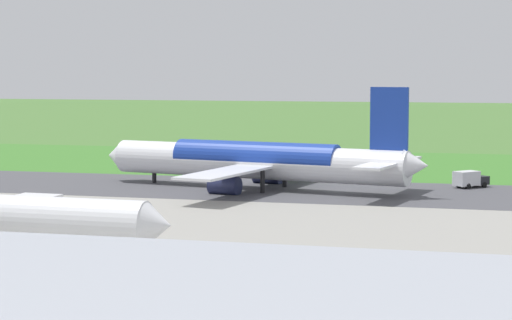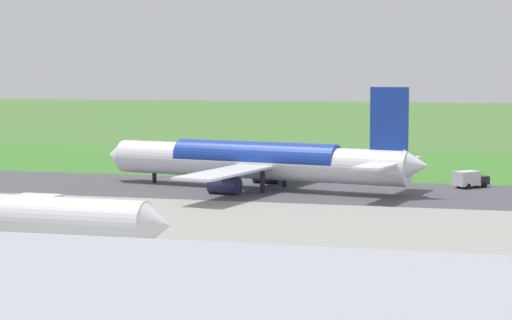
% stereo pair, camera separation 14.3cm
% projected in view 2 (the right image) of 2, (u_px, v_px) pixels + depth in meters
% --- Properties ---
extents(ground_plane, '(800.00, 800.00, 0.00)m').
position_uv_depth(ground_plane, '(339.00, 192.00, 143.65)').
color(ground_plane, '#477233').
extents(runway_asphalt, '(600.00, 28.20, 0.06)m').
position_uv_depth(runway_asphalt, '(339.00, 192.00, 143.65)').
color(runway_asphalt, '#47474C').
rests_on(runway_asphalt, ground).
extents(apron_concrete, '(440.00, 110.00, 0.05)m').
position_uv_depth(apron_concrete, '(255.00, 254.00, 95.34)').
color(apron_concrete, gray).
rests_on(apron_concrete, ground).
extents(grass_verge_foreground, '(600.00, 80.00, 0.04)m').
position_uv_depth(grass_verge_foreground, '(367.00, 171.00, 173.77)').
color(grass_verge_foreground, '#3C782B').
rests_on(grass_verge_foreground, ground).
extents(airliner_main, '(53.82, 44.32, 15.88)m').
position_uv_depth(airliner_main, '(258.00, 161.00, 146.27)').
color(airliner_main, white).
rests_on(airliner_main, ground).
extents(service_truck_fuel, '(5.65, 5.74, 2.65)m').
position_uv_depth(service_truck_fuel, '(470.00, 179.00, 148.19)').
color(service_truck_fuel, black).
rests_on(service_truck_fuel, ground).
extents(no_stopping_sign, '(0.60, 0.10, 2.62)m').
position_uv_depth(no_stopping_sign, '(267.00, 159.00, 178.75)').
color(no_stopping_sign, slate).
rests_on(no_stopping_sign, ground).
extents(traffic_cone_orange, '(0.40, 0.40, 0.55)m').
position_uv_depth(traffic_cone_orange, '(222.00, 167.00, 177.05)').
color(traffic_cone_orange, orange).
rests_on(traffic_cone_orange, ground).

